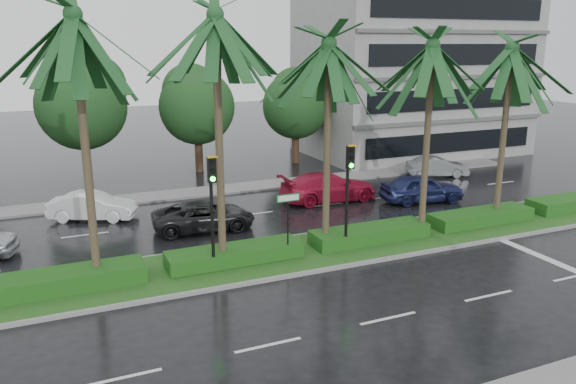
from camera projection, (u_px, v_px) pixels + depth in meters
name	position (u px, v px, depth m)	size (l,w,h in m)	color
ground	(317.00, 262.00, 21.80)	(120.00, 120.00, 0.00)	black
far_sidewalk	(224.00, 189.00, 32.41)	(40.00, 2.00, 0.12)	slate
median	(306.00, 252.00, 22.66)	(36.00, 4.00, 0.15)	gray
hedge	(306.00, 243.00, 22.57)	(35.20, 1.40, 0.60)	#154513
lane_markings	(389.00, 255.00, 22.59)	(34.00, 13.06, 0.01)	silver
palm_row	(276.00, 55.00, 20.20)	(26.30, 4.20, 9.84)	#483829
signal_median_left	(212.00, 197.00, 19.75)	(0.34, 0.42, 4.36)	black
signal_median_right	(349.00, 182.00, 21.87)	(0.34, 0.42, 4.36)	black
street_sign	(288.00, 210.00, 21.29)	(0.95, 0.09, 2.60)	black
bg_trees	(203.00, 98.00, 36.33)	(33.26, 5.55, 8.02)	#342718
building	(412.00, 74.00, 42.77)	(16.00, 10.00, 12.00)	gray
car_white	(92.00, 206.00, 26.94)	(4.07, 1.42, 1.34)	white
car_darkgrey	(204.00, 216.00, 25.46)	(4.62, 2.13, 1.28)	black
car_red	(328.00, 187.00, 30.13)	(5.31, 2.16, 1.54)	#A8122F
car_blue	(422.00, 188.00, 29.96)	(4.40, 1.77, 1.50)	navy
car_grey	(437.00, 167.00, 35.68)	(3.83, 1.33, 1.26)	slate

